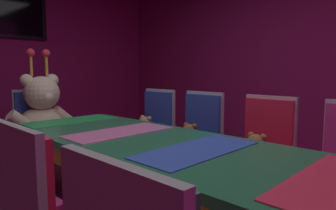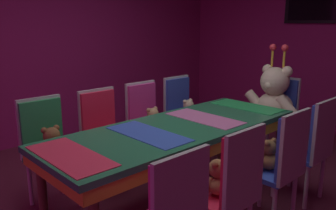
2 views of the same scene
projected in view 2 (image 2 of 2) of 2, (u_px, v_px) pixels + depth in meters
The scene contains 19 objects.
ground_plane at pixel (178, 201), 3.28m from camera, with size 7.90×7.90×0.00m, color #591E33.
wall_back at pixel (333, 39), 5.10m from camera, with size 5.20×0.12×2.80m, color #8C1959.
wall_left at pixel (45, 40), 4.80m from camera, with size 0.12×6.40×2.80m, color #8C1959.
banquet_table at pixel (178, 135), 3.13m from camera, with size 0.90×2.49×0.75m.
chair_left_0 at pixel (45, 140), 3.16m from camera, with size 0.42×0.41×0.98m.
teddy_left_0 at pixel (53, 145), 3.06m from camera, with size 0.24×0.32×0.30m.
chair_left_1 at pixel (102, 127), 3.55m from camera, with size 0.42×0.41×0.98m.
chair_left_2 at pixel (145, 116), 3.96m from camera, with size 0.42×0.41×0.98m.
teddy_left_2 at pixel (153, 121), 3.87m from camera, with size 0.22×0.28×0.27m.
chair_left_3 at pixel (180, 108), 4.36m from camera, with size 0.42×0.41×0.98m.
teddy_left_3 at pixel (189, 112), 4.27m from camera, with size 0.22×0.28×0.27m.
chair_right_1 at pixel (234, 182), 2.33m from camera, with size 0.42×0.41×0.98m.
teddy_right_1 at pixel (217, 179), 2.44m from camera, with size 0.22×0.28×0.27m.
chair_right_2 at pixel (284, 158), 2.75m from camera, with size 0.42×0.41×0.98m.
teddy_right_2 at pixel (268, 156), 2.86m from camera, with size 0.21×0.28×0.26m.
chair_right_3 at pixel (314, 141), 3.14m from camera, with size 0.42×0.41×0.98m.
teddy_right_3 at pixel (299, 140), 3.25m from camera, with size 0.22×0.28×0.27m.
throne_chair at pixel (280, 108), 4.34m from camera, with size 0.41×0.42×0.98m.
king_teddy_bear at pixel (273, 98), 4.19m from camera, with size 0.73×0.56×0.93m.
Camera 2 is at (2.11, -2.12, 1.64)m, focal length 37.29 mm.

